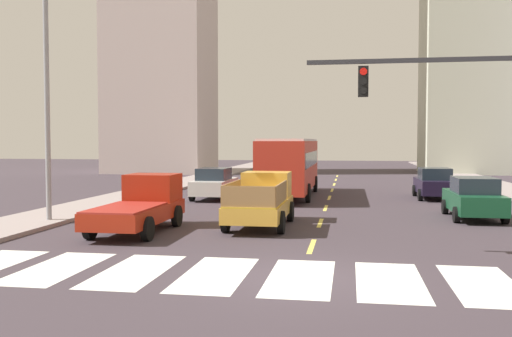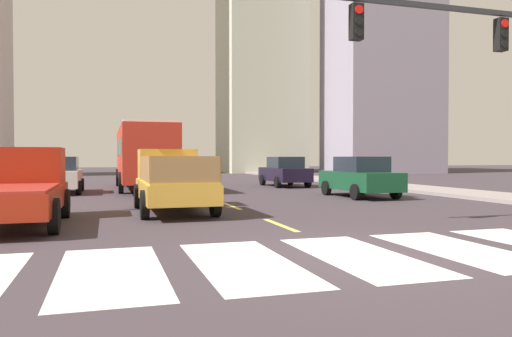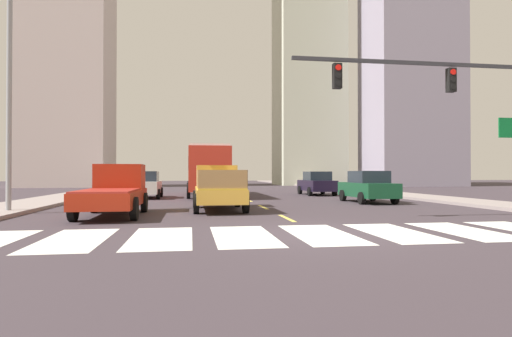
{
  "view_description": "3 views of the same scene",
  "coord_description": "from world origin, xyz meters",
  "px_view_note": "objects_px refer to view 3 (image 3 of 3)",
  "views": [
    {
      "loc": [
        1.12,
        -13.16,
        3.21
      ],
      "look_at": [
        -2.98,
        11.57,
        1.99
      ],
      "focal_mm": 39.79,
      "sensor_mm": 36.0,
      "label": 1
    },
    {
      "loc": [
        -4.14,
        -7.58,
        1.69
      ],
      "look_at": [
        2.44,
        14.14,
        1.18
      ],
      "focal_mm": 34.71,
      "sensor_mm": 36.0,
      "label": 2
    },
    {
      "loc": [
        -3.37,
        -10.77,
        1.59
      ],
      "look_at": [
        0.82,
        16.55,
        1.9
      ],
      "focal_mm": 29.9,
      "sensor_mm": 36.0,
      "label": 3
    }
  ],
  "objects_px": {
    "pickup_dark": "(115,191)",
    "sedan_far": "(368,187)",
    "city_bus": "(207,168)",
    "sedan_near_right": "(317,183)",
    "pickup_stakebed": "(218,188)",
    "streetlight_left": "(14,87)",
    "traffic_signal_gantry": "(483,98)",
    "sedan_near_left": "(145,185)"
  },
  "relations": [
    {
      "from": "pickup_dark",
      "to": "city_bus",
      "type": "bearing_deg",
      "value": 74.22
    },
    {
      "from": "traffic_signal_gantry",
      "to": "streetlight_left",
      "type": "bearing_deg",
      "value": 165.89
    },
    {
      "from": "pickup_dark",
      "to": "sedan_near_left",
      "type": "height_order",
      "value": "pickup_dark"
    },
    {
      "from": "pickup_stakebed",
      "to": "traffic_signal_gantry",
      "type": "bearing_deg",
      "value": -32.43
    },
    {
      "from": "pickup_stakebed",
      "to": "city_bus",
      "type": "distance_m",
      "value": 11.14
    },
    {
      "from": "pickup_dark",
      "to": "sedan_near_right",
      "type": "xyz_separation_m",
      "value": [
        12.0,
        13.32,
        -0.06
      ]
    },
    {
      "from": "pickup_dark",
      "to": "sedan_far",
      "type": "xyz_separation_m",
      "value": [
        12.39,
        5.13,
        -0.06
      ]
    },
    {
      "from": "pickup_dark",
      "to": "sedan_near_left",
      "type": "bearing_deg",
      "value": 91.16
    },
    {
      "from": "pickup_stakebed",
      "to": "sedan_near_left",
      "type": "bearing_deg",
      "value": 111.88
    },
    {
      "from": "sedan_near_right",
      "to": "traffic_signal_gantry",
      "type": "height_order",
      "value": "traffic_signal_gantry"
    },
    {
      "from": "pickup_dark",
      "to": "city_bus",
      "type": "distance_m",
      "value": 13.75
    },
    {
      "from": "sedan_near_left",
      "to": "traffic_signal_gantry",
      "type": "bearing_deg",
      "value": -48.04
    },
    {
      "from": "city_bus",
      "to": "streetlight_left",
      "type": "xyz_separation_m",
      "value": [
        -8.01,
        -12.05,
        3.02
      ]
    },
    {
      "from": "pickup_dark",
      "to": "streetlight_left",
      "type": "relative_size",
      "value": 0.58
    },
    {
      "from": "pickup_dark",
      "to": "streetlight_left",
      "type": "xyz_separation_m",
      "value": [
        -4.04,
        1.07,
        4.05
      ]
    },
    {
      "from": "streetlight_left",
      "to": "sedan_far",
      "type": "bearing_deg",
      "value": 13.88
    },
    {
      "from": "sedan_near_left",
      "to": "sedan_far",
      "type": "xyz_separation_m",
      "value": [
        12.41,
        -5.99,
        0.0
      ]
    },
    {
      "from": "city_bus",
      "to": "streetlight_left",
      "type": "relative_size",
      "value": 1.2
    },
    {
      "from": "city_bus",
      "to": "sedan_near_left",
      "type": "relative_size",
      "value": 2.45
    },
    {
      "from": "pickup_stakebed",
      "to": "pickup_dark",
      "type": "distance_m",
      "value": 4.53
    },
    {
      "from": "sedan_far",
      "to": "streetlight_left",
      "type": "bearing_deg",
      "value": -165.83
    },
    {
      "from": "city_bus",
      "to": "sedan_near_right",
      "type": "relative_size",
      "value": 2.45
    },
    {
      "from": "sedan_near_right",
      "to": "traffic_signal_gantry",
      "type": "distance_m",
      "value": 16.94
    },
    {
      "from": "pickup_stakebed",
      "to": "streetlight_left",
      "type": "distance_m",
      "value": 9.09
    },
    {
      "from": "pickup_dark",
      "to": "sedan_far",
      "type": "relative_size",
      "value": 1.18
    },
    {
      "from": "city_bus",
      "to": "sedan_near_right",
      "type": "height_order",
      "value": "city_bus"
    },
    {
      "from": "city_bus",
      "to": "sedan_far",
      "type": "xyz_separation_m",
      "value": [
        8.42,
        -7.99,
        -1.09
      ]
    },
    {
      "from": "city_bus",
      "to": "traffic_signal_gantry",
      "type": "relative_size",
      "value": 1.03
    },
    {
      "from": "city_bus",
      "to": "sedan_near_right",
      "type": "distance_m",
      "value": 8.1
    },
    {
      "from": "city_bus",
      "to": "sedan_far",
      "type": "height_order",
      "value": "city_bus"
    },
    {
      "from": "pickup_stakebed",
      "to": "sedan_near_right",
      "type": "bearing_deg",
      "value": 52.67
    },
    {
      "from": "pickup_dark",
      "to": "sedan_near_right",
      "type": "bearing_deg",
      "value": 49.08
    },
    {
      "from": "sedan_far",
      "to": "sedan_near_left",
      "type": "bearing_deg",
      "value": 154.52
    },
    {
      "from": "city_bus",
      "to": "sedan_far",
      "type": "bearing_deg",
      "value": -42.15
    },
    {
      "from": "sedan_near_left",
      "to": "traffic_signal_gantry",
      "type": "xyz_separation_m",
      "value": [
        13.11,
        -14.36,
        3.4
      ]
    },
    {
      "from": "sedan_near_right",
      "to": "sedan_near_left",
      "type": "xyz_separation_m",
      "value": [
        -12.01,
        -2.2,
        0.0
      ]
    },
    {
      "from": "traffic_signal_gantry",
      "to": "city_bus",
      "type": "bearing_deg",
      "value": 119.14
    },
    {
      "from": "pickup_dark",
      "to": "traffic_signal_gantry",
      "type": "xyz_separation_m",
      "value": [
        13.09,
        -3.23,
        3.33
      ]
    },
    {
      "from": "pickup_stakebed",
      "to": "pickup_dark",
      "type": "xyz_separation_m",
      "value": [
        -4.05,
        -2.03,
        -0.02
      ]
    },
    {
      "from": "pickup_stakebed",
      "to": "sedan_near_left",
      "type": "xyz_separation_m",
      "value": [
        -4.07,
        9.1,
        -0.08
      ]
    },
    {
      "from": "pickup_stakebed",
      "to": "traffic_signal_gantry",
      "type": "xyz_separation_m",
      "value": [
        9.04,
        -5.26,
        3.32
      ]
    },
    {
      "from": "pickup_dark",
      "to": "sedan_far",
      "type": "distance_m",
      "value": 13.42
    }
  ]
}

